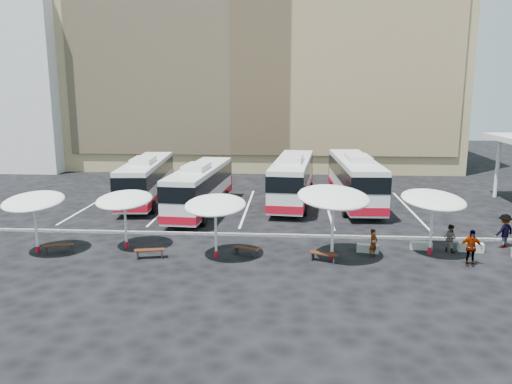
# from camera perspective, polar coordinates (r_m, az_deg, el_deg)

# --- Properties ---
(ground) EXTENTS (120.00, 120.00, 0.00)m
(ground) POSITION_cam_1_polar(r_m,az_deg,el_deg) (29.87, -2.33, -5.28)
(ground) COLOR black
(ground) RESTS_ON ground
(sandstone_building) EXTENTS (42.00, 18.25, 29.60)m
(sandstone_building) POSITION_cam_1_polar(r_m,az_deg,el_deg) (60.47, 1.02, 15.40)
(sandstone_building) COLOR tan
(sandstone_building) RESTS_ON ground
(apartment_block) EXTENTS (14.00, 14.00, 18.00)m
(apartment_block) POSITION_cam_1_polar(r_m,az_deg,el_deg) (64.45, -25.41, 10.85)
(apartment_block) COLOR silver
(apartment_block) RESTS_ON ground
(curb_divider) EXTENTS (34.00, 0.25, 0.15)m
(curb_divider) POSITION_cam_1_polar(r_m,az_deg,el_deg) (30.32, -2.23, -4.87)
(curb_divider) COLOR black
(curb_divider) RESTS_ON ground
(bay_lines) EXTENTS (24.15, 12.00, 0.01)m
(bay_lines) POSITION_cam_1_polar(r_m,az_deg,el_deg) (37.55, -0.98, -1.72)
(bay_lines) COLOR white
(bay_lines) RESTS_ON ground
(bus_0) EXTENTS (3.31, 11.55, 3.62)m
(bus_0) POSITION_cam_1_polar(r_m,az_deg,el_deg) (39.85, -12.40, 1.50)
(bus_0) COLOR silver
(bus_0) RESTS_ON ground
(bus_1) EXTENTS (3.28, 11.48, 3.60)m
(bus_1) POSITION_cam_1_polar(r_m,az_deg,el_deg) (35.98, -6.39, 0.60)
(bus_1) COLOR silver
(bus_1) RESTS_ON ground
(bus_2) EXTENTS (3.61, 12.17, 3.81)m
(bus_2) POSITION_cam_1_polar(r_m,az_deg,el_deg) (38.68, 4.18, 1.58)
(bus_2) COLOR silver
(bus_2) RESTS_ON ground
(bus_3) EXTENTS (3.27, 12.44, 3.91)m
(bus_3) POSITION_cam_1_polar(r_m,az_deg,el_deg) (38.93, 11.23, 1.54)
(bus_3) COLOR silver
(bus_3) RESTS_ON ground
(sunshade_0) EXTENTS (3.48, 3.51, 3.35)m
(sunshade_0) POSITION_cam_1_polar(r_m,az_deg,el_deg) (28.96, -24.08, -1.02)
(sunshade_0) COLOR silver
(sunshade_0) RESTS_ON ground
(sunshade_1) EXTENTS (3.51, 3.54, 3.22)m
(sunshade_1) POSITION_cam_1_polar(r_m,az_deg,el_deg) (28.26, -14.83, -0.91)
(sunshade_1) COLOR silver
(sunshade_1) RESTS_ON ground
(sunshade_2) EXTENTS (3.50, 3.54, 3.33)m
(sunshade_2) POSITION_cam_1_polar(r_m,az_deg,el_deg) (25.79, -4.67, -1.53)
(sunshade_2) COLOR silver
(sunshade_2) RESTS_ON ground
(sunshade_3) EXTENTS (4.86, 4.89, 3.88)m
(sunshade_3) POSITION_cam_1_polar(r_m,az_deg,el_deg) (25.66, 8.87, -0.64)
(sunshade_3) COLOR silver
(sunshade_3) RESTS_ON ground
(sunshade_4) EXTENTS (4.45, 4.48, 3.51)m
(sunshade_4) POSITION_cam_1_polar(r_m,az_deg,el_deg) (27.80, 19.61, -0.90)
(sunshade_4) COLOR silver
(sunshade_4) RESTS_ON ground
(wood_bench_0) EXTENTS (1.63, 0.92, 0.48)m
(wood_bench_0) POSITION_cam_1_polar(r_m,az_deg,el_deg) (29.06, -21.64, -5.84)
(wood_bench_0) COLOR #32170B
(wood_bench_0) RESTS_ON ground
(wood_bench_1) EXTENTS (1.62, 0.75, 0.48)m
(wood_bench_1) POSITION_cam_1_polar(r_m,az_deg,el_deg) (26.88, -12.06, -6.66)
(wood_bench_1) COLOR #32170B
(wood_bench_1) RESTS_ON ground
(wood_bench_2) EXTENTS (1.51, 0.93, 0.45)m
(wood_bench_2) POSITION_cam_1_polar(r_m,az_deg,el_deg) (26.67, -1.14, -6.59)
(wood_bench_2) COLOR #32170B
(wood_bench_2) RESTS_ON ground
(wood_bench_3) EXTENTS (1.53, 0.91, 0.46)m
(wood_bench_3) POSITION_cam_1_polar(r_m,az_deg,el_deg) (26.03, 7.74, -7.16)
(wood_bench_3) COLOR #32170B
(wood_bench_3) RESTS_ON ground
(conc_bench_0) EXTENTS (1.23, 0.62, 0.44)m
(conc_bench_0) POSITION_cam_1_polar(r_m,az_deg,el_deg) (27.93, 12.65, -6.30)
(conc_bench_0) COLOR gray
(conc_bench_0) RESTS_ON ground
(conc_bench_1) EXTENTS (1.19, 0.52, 0.43)m
(conc_bench_1) POSITION_cam_1_polar(r_m,az_deg,el_deg) (29.20, 18.34, -5.84)
(conc_bench_1) COLOR gray
(conc_bench_1) RESTS_ON ground
(conc_bench_2) EXTENTS (1.35, 0.58, 0.49)m
(conc_bench_2) POSITION_cam_1_polar(r_m,az_deg,el_deg) (29.77, 23.33, -5.82)
(conc_bench_2) COLOR gray
(conc_bench_2) RESTS_ON ground
(passenger_0) EXTENTS (0.66, 0.66, 1.53)m
(passenger_0) POSITION_cam_1_polar(r_m,az_deg,el_deg) (27.00, 13.28, -5.74)
(passenger_0) COLOR black
(passenger_0) RESTS_ON ground
(passenger_1) EXTENTS (0.94, 0.94, 1.54)m
(passenger_1) POSITION_cam_1_polar(r_m,az_deg,el_deg) (29.17, 21.31, -4.94)
(passenger_1) COLOR black
(passenger_1) RESTS_ON ground
(passenger_2) EXTENTS (1.14, 0.60, 1.85)m
(passenger_2) POSITION_cam_1_polar(r_m,az_deg,el_deg) (27.30, 23.34, -5.87)
(passenger_2) COLOR black
(passenger_2) RESTS_ON ground
(passenger_3) EXTENTS (1.43, 1.20, 1.92)m
(passenger_3) POSITION_cam_1_polar(r_m,az_deg,el_deg) (31.13, 26.47, -3.99)
(passenger_3) COLOR black
(passenger_3) RESTS_ON ground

